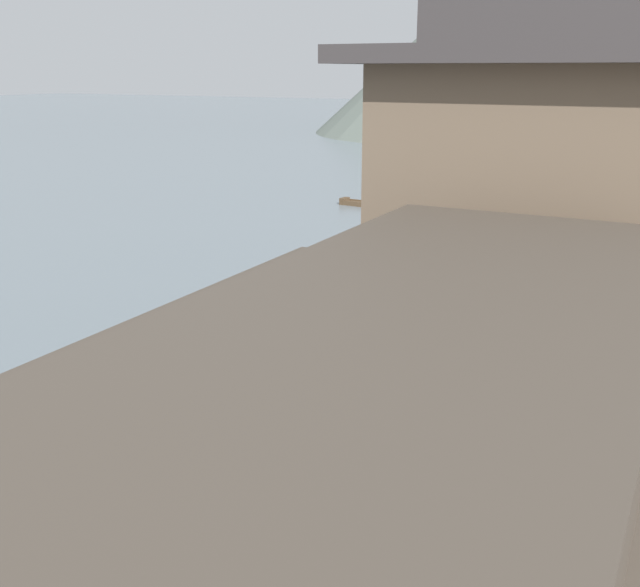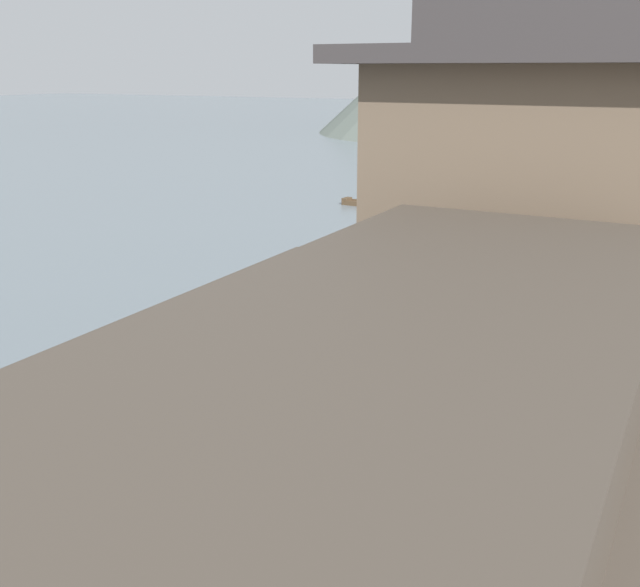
# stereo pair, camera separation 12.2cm
# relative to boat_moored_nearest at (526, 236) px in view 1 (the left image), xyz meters

# --- Properties ---
(boat_moored_nearest) EXTENTS (2.08, 5.70, 0.73)m
(boat_moored_nearest) POSITION_rel_boat_moored_nearest_xyz_m (0.00, 0.00, 0.00)
(boat_moored_nearest) COLOR #33281E
(boat_moored_nearest) RESTS_ON ground
(boat_moored_second) EXTENTS (1.79, 4.81, 0.42)m
(boat_moored_second) POSITION_rel_boat_moored_nearest_xyz_m (-0.15, 15.24, -0.10)
(boat_moored_second) COLOR #232326
(boat_moored_second) RESTS_ON ground
(boat_moored_third) EXTENTS (2.05, 5.49, 0.39)m
(boat_moored_third) POSITION_rel_boat_moored_nearest_xyz_m (0.15, 7.83, -0.11)
(boat_moored_third) COLOR #33281E
(boat_moored_third) RESTS_ON ground
(boat_moored_far) EXTENTS (1.91, 4.18, 0.72)m
(boat_moored_far) POSITION_rel_boat_moored_nearest_xyz_m (0.23, -21.32, 0.02)
(boat_moored_far) COLOR #33281E
(boat_moored_far) RESTS_ON ground
(boat_midriver_drifting) EXTENTS (5.10, 1.27, 0.41)m
(boat_midriver_drifting) POSITION_rel_boat_moored_nearest_xyz_m (-10.44, 5.13, -0.10)
(boat_midriver_drifting) COLOR brown
(boat_midriver_drifting) RESTS_ON ground
(house_waterfront_second) EXTENTS (5.68, 7.60, 8.74)m
(house_waterfront_second) POSITION_rel_boat_moored_nearest_xyz_m (5.69, -24.58, 4.65)
(house_waterfront_second) COLOR #75604C
(house_waterfront_second) RESTS_ON riverbank_right
(house_waterfront_tall) EXTENTS (5.63, 6.46, 6.14)m
(house_waterfront_tall) POSITION_rel_boat_moored_nearest_xyz_m (5.67, -17.95, 3.36)
(house_waterfront_tall) COLOR gray
(house_waterfront_tall) RESTS_ON riverbank_right
(house_waterfront_narrow) EXTENTS (5.63, 6.60, 6.14)m
(house_waterfront_narrow) POSITION_rel_boat_moored_nearest_xyz_m (5.67, -11.44, 3.36)
(house_waterfront_narrow) COLOR #7F705B
(house_waterfront_narrow) RESTS_ON riverbank_right
(mooring_post_dock_near) EXTENTS (0.20, 0.20, 0.89)m
(mooring_post_dock_near) POSITION_rel_boat_moored_nearest_xyz_m (2.30, -28.19, 0.79)
(mooring_post_dock_near) COLOR #473828
(mooring_post_dock_near) RESTS_ON riverbank_right
(mooring_post_dock_mid) EXTENTS (0.20, 0.20, 0.99)m
(mooring_post_dock_mid) POSITION_rel_boat_moored_nearest_xyz_m (2.30, -19.31, 0.84)
(mooring_post_dock_mid) COLOR #473828
(mooring_post_dock_mid) RESTS_ON riverbank_right
(hill_far_west) EXTENTS (45.11, 45.11, 20.53)m
(hill_far_west) POSITION_rel_boat_moored_nearest_xyz_m (-20.60, 64.33, 10.03)
(hill_far_west) COLOR slate
(hill_far_west) RESTS_ON ground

